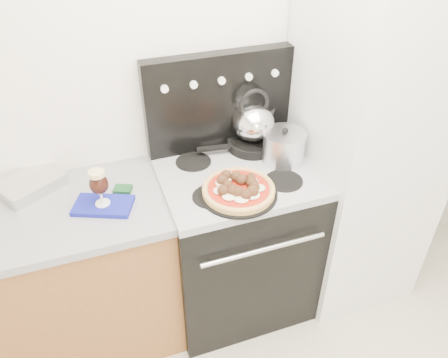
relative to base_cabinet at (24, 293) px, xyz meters
name	(u,v)px	position (x,y,z in m)	size (l,w,h in m)	color
room_shell	(323,248)	(1.02, -0.91, 0.82)	(3.52, 3.01, 2.52)	beige
base_cabinet	(24,293)	(0.00, 0.00, 0.00)	(1.45, 0.60, 0.86)	brown
stove_body	(236,242)	(1.10, -0.02, 0.01)	(0.76, 0.65, 0.88)	black
cooktop	(237,175)	(1.10, -0.02, 0.47)	(0.76, 0.65, 0.04)	#ADADB2
backguard	(219,101)	(1.10, 0.25, 0.74)	(0.76, 0.08, 0.50)	black
fridge	(364,144)	(1.80, -0.05, 0.52)	(0.64, 0.68, 1.90)	silver
foil_sheet	(31,184)	(0.15, 0.19, 0.50)	(0.28, 0.21, 0.06)	white
oven_mitt	(103,206)	(0.45, -0.06, 0.48)	(0.25, 0.15, 0.02)	#151B96
beer_glass	(100,188)	(0.45, -0.06, 0.58)	(0.08, 0.08, 0.18)	black
pizza_pan	(238,193)	(1.04, -0.20, 0.50)	(0.36, 0.36, 0.01)	black
pizza	(239,188)	(1.04, -0.20, 0.52)	(0.33, 0.33, 0.05)	#C47E48
skillet	(252,143)	(1.26, 0.16, 0.51)	(0.26, 0.26, 0.05)	black
tea_kettle	(253,119)	(1.26, 0.16, 0.66)	(0.22, 0.22, 0.24)	white
stock_pot	(284,148)	(1.36, -0.01, 0.57)	(0.21, 0.21, 0.15)	silver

